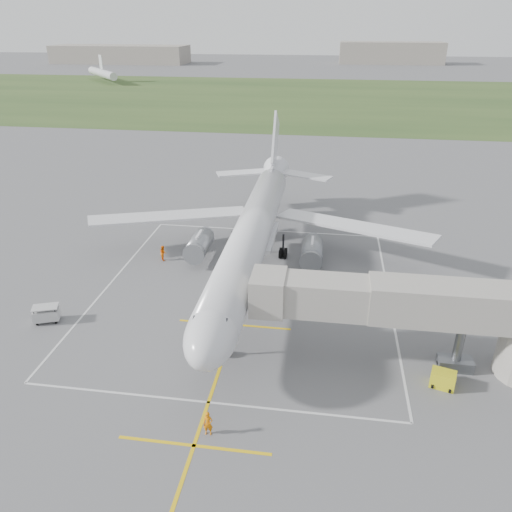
# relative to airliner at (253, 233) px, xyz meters

# --- Properties ---
(ground) EXTENTS (700.00, 700.00, 0.00)m
(ground) POSITION_rel_airliner_xyz_m (0.00, -0.75, -4.39)
(ground) COLOR #595A5C
(ground) RESTS_ON ground
(grass_strip) EXTENTS (700.00, 120.00, 0.02)m
(grass_strip) POSITION_rel_airliner_xyz_m (0.00, 129.25, -4.38)
(grass_strip) COLOR #2D4920
(grass_strip) RESTS_ON ground
(apron_markings) EXTENTS (28.20, 60.00, 0.01)m
(apron_markings) POSITION_rel_airliner_xyz_m (0.00, -6.57, -4.38)
(apron_markings) COLOR yellow
(apron_markings) RESTS_ON ground
(airliner) EXTENTS (38.93, 46.75, 13.52)m
(airliner) POSITION_rel_airliner_xyz_m (0.00, 0.00, 0.00)
(airliner) COLOR silver
(airliner) RESTS_ON ground
(jet_bridge) EXTENTS (23.40, 5.00, 7.20)m
(jet_bridge) POSITION_rel_airliner_xyz_m (15.72, -14.25, 0.35)
(jet_bridge) COLOR gray
(jet_bridge) RESTS_ON ground
(gpu_unit) EXTENTS (1.98, 1.62, 1.30)m
(gpu_unit) POSITION_rel_airliner_xyz_m (16.64, -16.57, -3.75)
(gpu_unit) COLOR yellow
(gpu_unit) RESTS_ON ground
(baggage_cart) EXTENTS (2.51, 1.98, 1.52)m
(baggage_cart) POSITION_rel_airliner_xyz_m (-16.68, -12.63, -3.61)
(baggage_cart) COLOR #B4B4B4
(baggage_cart) RESTS_ON ground
(ramp_worker_nose) EXTENTS (0.67, 0.46, 1.76)m
(ramp_worker_nose) POSITION_rel_airliner_xyz_m (0.69, -23.63, -3.51)
(ramp_worker_nose) COLOR orange
(ramp_worker_nose) RESTS_ON ground
(ramp_worker_wing) EXTENTS (1.04, 1.07, 1.74)m
(ramp_worker_wing) POSITION_rel_airliner_xyz_m (-10.31, 1.04, -3.52)
(ramp_worker_wing) COLOR orange
(ramp_worker_wing) RESTS_ON ground
(distant_hangars) EXTENTS (345.00, 49.00, 12.00)m
(distant_hangars) POSITION_rel_airliner_xyz_m (-16.15, 264.44, 0.78)
(distant_hangars) COLOR gray
(distant_hangars) RESTS_ON ground
(distant_aircraft) EXTENTS (207.78, 26.60, 8.85)m
(distant_aircraft) POSITION_rel_airliner_xyz_m (1.52, 164.57, -0.80)
(distant_aircraft) COLOR silver
(distant_aircraft) RESTS_ON ground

